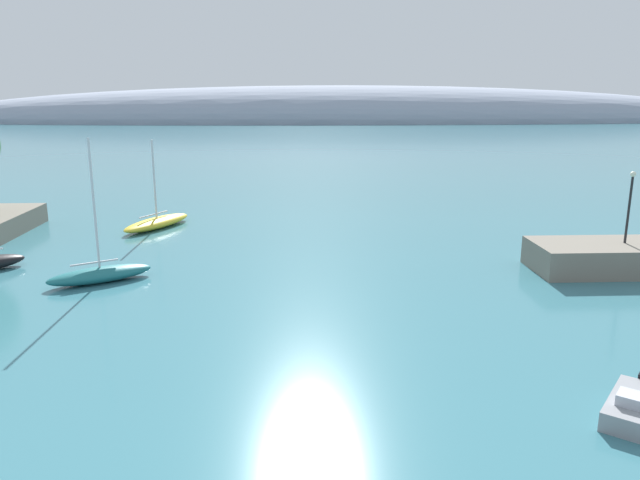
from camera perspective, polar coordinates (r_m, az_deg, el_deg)
name	(u,v)px	position (r m, az deg, el deg)	size (l,w,h in m)	color
distant_ridge	(345,121)	(253.95, 2.38, 11.11)	(344.31, 57.24, 28.74)	#8E99AD
sailboat_teal_near_shore	(100,274)	(40.37, -19.99, -2.99)	(6.43, 4.73, 8.96)	#1E6B70
sailboat_yellow_outer_mooring	(157,222)	(55.03, -15.09, 1.64)	(5.69, 7.95, 7.69)	yellow
motorboat_grey_foreground	(633,406)	(25.67, 27.35, -13.72)	(3.50, 3.80, 1.14)	gray
harbor_lamp_post	(630,200)	(44.31, 27.16, 3.38)	(0.36, 0.36, 4.75)	black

